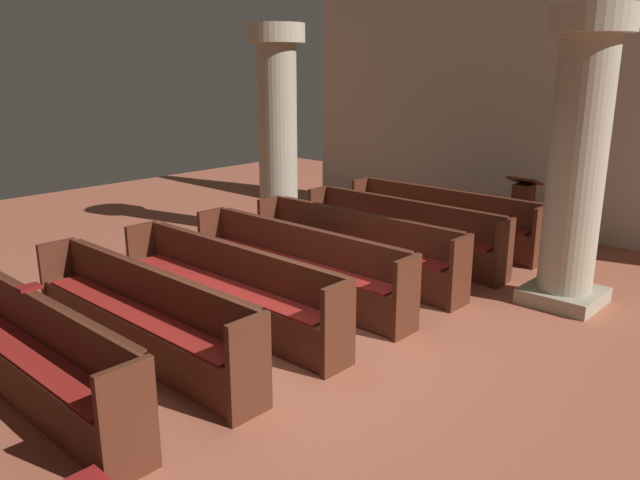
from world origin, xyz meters
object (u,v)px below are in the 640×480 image
object	(u,v)px
pew_row_4	(227,284)
pew_row_5	(140,312)
pew_row_3	(297,262)
hymn_book	(29,288)
lectern	(522,215)
pew_row_0	(441,216)
pillar_aisle_side	(578,156)
pillar_far_side	(278,128)
pew_row_1	(401,229)
pew_row_2	(354,244)
pew_row_6	(27,348)

from	to	relation	value
pew_row_4	pew_row_5	world-z (taller)	same
pew_row_3	hymn_book	bearing A→B (deg)	-95.38
pew_row_3	lectern	distance (m)	4.42
pew_row_0	pillar_aisle_side	distance (m)	3.05
pillar_aisle_side	pillar_far_side	world-z (taller)	same
pew_row_5	lectern	size ratio (longest dim) A/B	3.09
pew_row_0	pew_row_4	world-z (taller)	same
pew_row_1	pew_row_4	bearing A→B (deg)	-90.00
pew_row_1	lectern	bearing A→B (deg)	68.27
pew_row_3	lectern	size ratio (longest dim) A/B	3.09
pew_row_1	pillar_aisle_side	size ratio (longest dim) A/B	0.97
pew_row_0	pillar_aisle_side	world-z (taller)	pillar_aisle_side
pew_row_2	pillar_aisle_side	bearing A→B (deg)	22.09
pew_row_4	pew_row_5	distance (m)	1.09
pew_row_0	pillar_far_side	distance (m)	3.04
pew_row_3	pew_row_4	distance (m)	1.09
pew_row_3	hymn_book	xyz separation A→B (m)	(-0.29, -3.09, 0.42)
pew_row_1	lectern	distance (m)	2.31
hymn_book	pillar_aisle_side	bearing A→B (deg)	61.89
pew_row_3	pillar_far_side	bearing A→B (deg)	140.22
pew_row_0	pew_row_3	distance (m)	3.28
pew_row_5	pew_row_0	bearing A→B (deg)	90.00
lectern	pillar_aisle_side	bearing A→B (deg)	-53.95
pew_row_0	pew_row_4	distance (m)	4.38
pew_row_1	pew_row_4	xyz separation A→B (m)	(0.00, -3.28, 0.00)
pew_row_2	pew_row_0	bearing A→B (deg)	90.00
pew_row_0	pillar_aisle_side	bearing A→B (deg)	-25.44
pew_row_2	pew_row_4	size ratio (longest dim) A/B	1.00
pew_row_2	pillar_aisle_side	distance (m)	2.98
pew_row_2	pillar_aisle_side	xyz separation A→B (m)	(2.48, 1.01, 1.32)
pew_row_1	pew_row_5	xyz separation A→B (m)	(0.00, -4.38, 0.00)
pew_row_0	pew_row_4	bearing A→B (deg)	-90.00
pew_row_5	lectern	bearing A→B (deg)	82.53
lectern	hymn_book	xyz separation A→B (m)	(-1.15, -7.42, 0.44)
lectern	pew_row_6	bearing A→B (deg)	-96.41
pew_row_3	pew_row_6	bearing A→B (deg)	-90.00
hymn_book	pew_row_5	bearing A→B (deg)	72.11
pew_row_1	pew_row_6	world-z (taller)	same
pew_row_2	pew_row_6	bearing A→B (deg)	-90.00
pew_row_1	pew_row_2	xyz separation A→B (m)	(0.00, -1.09, 0.00)
pew_row_0	pew_row_1	bearing A→B (deg)	-90.00
pillar_aisle_side	lectern	bearing A→B (deg)	126.05
pillar_aisle_side	lectern	size ratio (longest dim) A/B	3.17
pew_row_5	pillar_aisle_side	distance (m)	5.13
pew_row_4	pew_row_1	bearing A→B (deg)	90.00
pew_row_1	pillar_far_side	distance (m)	2.77
pew_row_5	pew_row_2	bearing A→B (deg)	90.00
pew_row_5	pillar_aisle_side	bearing A→B (deg)	59.95
pew_row_6	hymn_book	bearing A→B (deg)	146.51
pew_row_0	lectern	distance (m)	1.36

